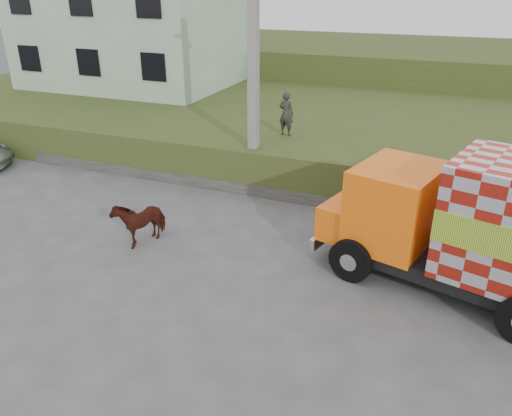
% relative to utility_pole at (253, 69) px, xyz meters
% --- Properties ---
extents(ground, '(120.00, 120.00, 0.00)m').
position_rel_utility_pole_xyz_m(ground, '(1.00, -4.60, -4.08)').
color(ground, '#474749').
rests_on(ground, ground).
extents(embankment, '(40.00, 12.00, 1.50)m').
position_rel_utility_pole_xyz_m(embankment, '(1.00, 5.40, -3.33)').
color(embankment, '#2A4F1A').
rests_on(embankment, ground).
extents(embankment_far, '(40.00, 12.00, 3.00)m').
position_rel_utility_pole_xyz_m(embankment_far, '(1.00, 17.40, -2.58)').
color(embankment_far, '#2A4F1A').
rests_on(embankment_far, ground).
extents(retaining_strip, '(16.00, 0.50, 0.40)m').
position_rel_utility_pole_xyz_m(retaining_strip, '(-1.00, -0.40, -3.88)').
color(retaining_strip, '#595651').
rests_on(retaining_strip, ground).
extents(building, '(10.00, 8.00, 6.00)m').
position_rel_utility_pole_xyz_m(building, '(-10.00, 8.40, 0.42)').
color(building, '#B1CFB2').
rests_on(building, embankment).
extents(utility_pole, '(1.20, 0.30, 8.00)m').
position_rel_utility_pole_xyz_m(utility_pole, '(0.00, 0.00, 0.00)').
color(utility_pole, gray).
rests_on(utility_pole, ground).
extents(cargo_truck, '(7.79, 4.27, 3.31)m').
position_rel_utility_pole_xyz_m(cargo_truck, '(7.50, -4.14, -2.37)').
color(cargo_truck, black).
rests_on(cargo_truck, ground).
extents(cow, '(1.09, 1.62, 1.26)m').
position_rel_utility_pole_xyz_m(cow, '(-1.50, -4.61, -3.45)').
color(cow, '#35180D').
rests_on(cow, ground).
extents(pedestrian, '(0.62, 0.46, 1.56)m').
position_rel_utility_pole_xyz_m(pedestrian, '(0.53, 1.78, -1.80)').
color(pedestrian, '#2B2926').
rests_on(pedestrian, embankment).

